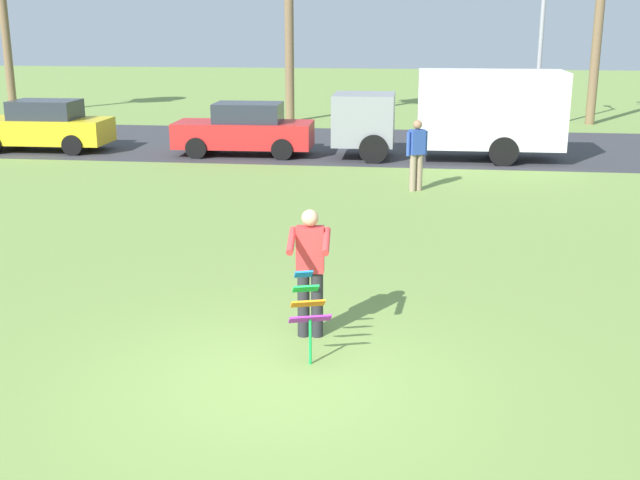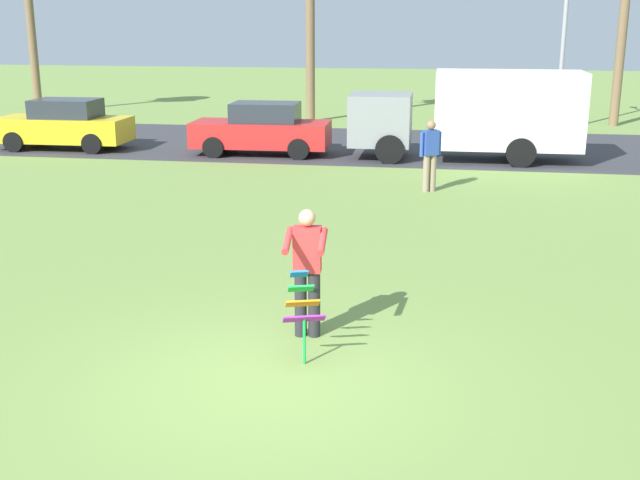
{
  "view_description": "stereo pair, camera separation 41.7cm",
  "coord_description": "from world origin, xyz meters",
  "px_view_note": "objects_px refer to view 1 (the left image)",
  "views": [
    {
      "loc": [
        1.58,
        -8.34,
        4.09
      ],
      "look_at": [
        0.18,
        2.47,
        1.05
      ],
      "focal_mm": 44.79,
      "sensor_mm": 36.0,
      "label": 1
    },
    {
      "loc": [
        1.99,
        -8.27,
        4.09
      ],
      "look_at": [
        0.18,
        2.47,
        1.05
      ],
      "focal_mm": 44.79,
      "sensor_mm": 36.0,
      "label": 2
    }
  ],
  "objects_px": {
    "parked_truck_grey_van": "(461,112)",
    "streetlight_pole": "(542,21)",
    "parked_car_yellow": "(43,126)",
    "kite_held": "(308,306)",
    "parked_car_red": "(245,130)",
    "person_walker_near": "(417,153)",
    "person_kite_flyer": "(310,268)"
  },
  "relations": [
    {
      "from": "kite_held",
      "to": "parked_car_red",
      "type": "distance_m",
      "value": 15.46
    },
    {
      "from": "person_kite_flyer",
      "to": "person_walker_near",
      "type": "distance_m",
      "value": 9.63
    },
    {
      "from": "person_kite_flyer",
      "to": "parked_car_red",
      "type": "height_order",
      "value": "person_kite_flyer"
    },
    {
      "from": "person_walker_near",
      "to": "parked_car_yellow",
      "type": "bearing_deg",
      "value": 158.54
    },
    {
      "from": "parked_truck_grey_van",
      "to": "streetlight_pole",
      "type": "xyz_separation_m",
      "value": [
        3.1,
        7.25,
        2.59
      ]
    },
    {
      "from": "kite_held",
      "to": "parked_car_red",
      "type": "bearing_deg",
      "value": 105.39
    },
    {
      "from": "parked_car_red",
      "to": "person_walker_near",
      "type": "xyz_separation_m",
      "value": [
        5.29,
        -4.65,
        0.16
      ]
    },
    {
      "from": "parked_truck_grey_van",
      "to": "streetlight_pole",
      "type": "relative_size",
      "value": 0.96
    },
    {
      "from": "parked_car_red",
      "to": "kite_held",
      "type": "bearing_deg",
      "value": -74.61
    },
    {
      "from": "parked_truck_grey_van",
      "to": "streetlight_pole",
      "type": "bearing_deg",
      "value": 66.85
    },
    {
      "from": "person_kite_flyer",
      "to": "person_walker_near",
      "type": "xyz_separation_m",
      "value": [
        1.26,
        9.55,
        -0.02
      ]
    },
    {
      "from": "person_kite_flyer",
      "to": "streetlight_pole",
      "type": "xyz_separation_m",
      "value": [
        5.6,
        21.44,
        3.05
      ]
    },
    {
      "from": "kite_held",
      "to": "parked_car_red",
      "type": "xyz_separation_m",
      "value": [
        -4.1,
        14.91,
        0.07
      ]
    },
    {
      "from": "parked_car_yellow",
      "to": "streetlight_pole",
      "type": "distance_m",
      "value": 18.0
    },
    {
      "from": "streetlight_pole",
      "to": "person_walker_near",
      "type": "relative_size",
      "value": 4.05
    },
    {
      "from": "parked_car_red",
      "to": "parked_truck_grey_van",
      "type": "height_order",
      "value": "parked_truck_grey_van"
    },
    {
      "from": "kite_held",
      "to": "streetlight_pole",
      "type": "distance_m",
      "value": 23.07
    },
    {
      "from": "person_kite_flyer",
      "to": "parked_truck_grey_van",
      "type": "xyz_separation_m",
      "value": [
        2.5,
        14.19,
        0.46
      ]
    },
    {
      "from": "parked_car_yellow",
      "to": "streetlight_pole",
      "type": "height_order",
      "value": "streetlight_pole"
    },
    {
      "from": "parked_car_yellow",
      "to": "person_walker_near",
      "type": "distance_m",
      "value": 12.7
    },
    {
      "from": "parked_car_yellow",
      "to": "streetlight_pole",
      "type": "xyz_separation_m",
      "value": [
        16.16,
        7.25,
        3.22
      ]
    },
    {
      "from": "parked_truck_grey_van",
      "to": "streetlight_pole",
      "type": "distance_m",
      "value": 8.3
    },
    {
      "from": "parked_car_yellow",
      "to": "parked_truck_grey_van",
      "type": "distance_m",
      "value": 13.07
    },
    {
      "from": "parked_car_yellow",
      "to": "parked_truck_grey_van",
      "type": "height_order",
      "value": "parked_truck_grey_van"
    },
    {
      "from": "parked_car_red",
      "to": "streetlight_pole",
      "type": "relative_size",
      "value": 0.61
    },
    {
      "from": "parked_car_red",
      "to": "streetlight_pole",
      "type": "height_order",
      "value": "streetlight_pole"
    },
    {
      "from": "parked_car_yellow",
      "to": "parked_car_red",
      "type": "bearing_deg",
      "value": 0.0
    },
    {
      "from": "parked_car_red",
      "to": "streetlight_pole",
      "type": "bearing_deg",
      "value": 36.96
    },
    {
      "from": "person_kite_flyer",
      "to": "parked_truck_grey_van",
      "type": "height_order",
      "value": "parked_truck_grey_van"
    },
    {
      "from": "kite_held",
      "to": "streetlight_pole",
      "type": "xyz_separation_m",
      "value": [
        5.53,
        22.16,
        3.3
      ]
    },
    {
      "from": "parked_car_yellow",
      "to": "person_walker_near",
      "type": "xyz_separation_m",
      "value": [
        11.82,
        -4.65,
        0.16
      ]
    },
    {
      "from": "person_kite_flyer",
      "to": "parked_truck_grey_van",
      "type": "bearing_deg",
      "value": 80.0
    }
  ]
}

